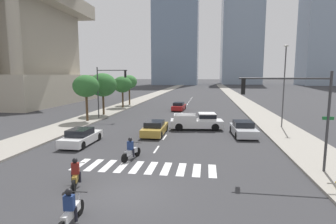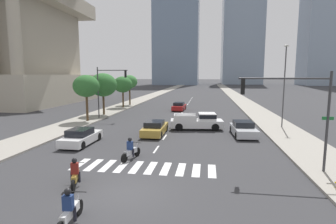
{
  "view_description": "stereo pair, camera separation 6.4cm",
  "coord_description": "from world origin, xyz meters",
  "px_view_note": "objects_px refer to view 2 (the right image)",
  "views": [
    {
      "loc": [
        3.63,
        -11.41,
        5.46
      ],
      "look_at": [
        0.0,
        13.53,
        2.0
      ],
      "focal_mm": 28.41,
      "sensor_mm": 36.0,
      "label": 1
    },
    {
      "loc": [
        3.7,
        -11.4,
        5.46
      ],
      "look_at": [
        0.0,
        13.53,
        2.0
      ],
      "focal_mm": 28.41,
      "sensor_mm": 36.0,
      "label": 2
    }
  ],
  "objects_px": {
    "motorcycle_trailing": "(70,211)",
    "street_tree_fourth": "(130,82)",
    "motorcycle_third": "(131,151)",
    "sedan_white_2": "(81,137)",
    "street_tree_second": "(103,85)",
    "pickup_truck": "(199,121)",
    "street_lamp_east": "(284,81)",
    "sedan_gold_0": "(155,128)",
    "traffic_signal_far": "(108,84)",
    "traffic_signal_near": "(293,102)",
    "street_tree_nearest": "(86,86)",
    "motorcycle_lead": "(75,175)",
    "street_tree_third": "(123,85)",
    "sedan_silver_1": "(243,129)",
    "sedan_red_3": "(179,107)"
  },
  "relations": [
    {
      "from": "motorcycle_trailing",
      "to": "street_tree_fourth",
      "type": "height_order",
      "value": "street_tree_fourth"
    },
    {
      "from": "motorcycle_third",
      "to": "street_tree_fourth",
      "type": "height_order",
      "value": "street_tree_fourth"
    },
    {
      "from": "sedan_white_2",
      "to": "street_tree_second",
      "type": "height_order",
      "value": "street_tree_second"
    },
    {
      "from": "pickup_truck",
      "to": "street_tree_fourth",
      "type": "xyz_separation_m",
      "value": [
        -13.26,
        19.97,
        3.5
      ]
    },
    {
      "from": "street_lamp_east",
      "to": "street_tree_second",
      "type": "xyz_separation_m",
      "value": [
        -21.77,
        5.85,
        -0.75
      ]
    },
    {
      "from": "sedan_gold_0",
      "to": "traffic_signal_far",
      "type": "relative_size",
      "value": 0.73
    },
    {
      "from": "sedan_white_2",
      "to": "traffic_signal_near",
      "type": "relative_size",
      "value": 0.78
    },
    {
      "from": "motorcycle_trailing",
      "to": "street_tree_nearest",
      "type": "distance_m",
      "value": 23.17
    },
    {
      "from": "motorcycle_lead",
      "to": "street_tree_third",
      "type": "relative_size",
      "value": 0.38
    },
    {
      "from": "sedan_gold_0",
      "to": "street_tree_nearest",
      "type": "distance_m",
      "value": 11.39
    },
    {
      "from": "motorcycle_third",
      "to": "street_tree_second",
      "type": "height_order",
      "value": "street_tree_second"
    },
    {
      "from": "street_tree_third",
      "to": "street_tree_fourth",
      "type": "relative_size",
      "value": 0.96
    },
    {
      "from": "sedan_white_2",
      "to": "pickup_truck",
      "type": "bearing_deg",
      "value": -49.69
    },
    {
      "from": "sedan_gold_0",
      "to": "street_tree_second",
      "type": "bearing_deg",
      "value": 41.22
    },
    {
      "from": "pickup_truck",
      "to": "sedan_white_2",
      "type": "xyz_separation_m",
      "value": [
        -9.13,
        -7.5,
        -0.21
      ]
    },
    {
      "from": "sedan_silver_1",
      "to": "street_lamp_east",
      "type": "distance_m",
      "value": 7.42
    },
    {
      "from": "sedan_red_3",
      "to": "street_tree_nearest",
      "type": "relative_size",
      "value": 0.8
    },
    {
      "from": "sedan_silver_1",
      "to": "street_lamp_east",
      "type": "height_order",
      "value": "street_lamp_east"
    },
    {
      "from": "motorcycle_trailing",
      "to": "street_lamp_east",
      "type": "relative_size",
      "value": 0.26
    },
    {
      "from": "sedan_silver_1",
      "to": "traffic_signal_far",
      "type": "bearing_deg",
      "value": -119.2
    },
    {
      "from": "sedan_white_2",
      "to": "motorcycle_trailing",
      "type": "bearing_deg",
      "value": -154.56
    },
    {
      "from": "traffic_signal_near",
      "to": "street_tree_fourth",
      "type": "bearing_deg",
      "value": -59.3
    },
    {
      "from": "motorcycle_lead",
      "to": "sedan_gold_0",
      "type": "relative_size",
      "value": 0.43
    },
    {
      "from": "street_tree_second",
      "to": "street_tree_third",
      "type": "distance_m",
      "value": 8.53
    },
    {
      "from": "motorcycle_lead",
      "to": "traffic_signal_far",
      "type": "height_order",
      "value": "traffic_signal_far"
    },
    {
      "from": "sedan_silver_1",
      "to": "street_tree_fourth",
      "type": "distance_m",
      "value": 28.58
    },
    {
      "from": "pickup_truck",
      "to": "street_lamp_east",
      "type": "relative_size",
      "value": 0.65
    },
    {
      "from": "traffic_signal_near",
      "to": "traffic_signal_far",
      "type": "height_order",
      "value": "traffic_signal_far"
    },
    {
      "from": "sedan_white_2",
      "to": "traffic_signal_far",
      "type": "height_order",
      "value": "traffic_signal_far"
    },
    {
      "from": "pickup_truck",
      "to": "street_tree_nearest",
      "type": "xyz_separation_m",
      "value": [
        -13.26,
        2.42,
        3.42
      ]
    },
    {
      "from": "traffic_signal_far",
      "to": "street_lamp_east",
      "type": "xyz_separation_m",
      "value": [
        20.01,
        -3.21,
        0.49
      ]
    },
    {
      "from": "sedan_silver_1",
      "to": "pickup_truck",
      "type": "bearing_deg",
      "value": -124.82
    },
    {
      "from": "street_tree_nearest",
      "to": "street_tree_third",
      "type": "height_order",
      "value": "street_tree_nearest"
    },
    {
      "from": "sedan_silver_1",
      "to": "sedan_white_2",
      "type": "distance_m",
      "value": 14.16
    },
    {
      "from": "traffic_signal_far",
      "to": "street_tree_nearest",
      "type": "height_order",
      "value": "traffic_signal_far"
    },
    {
      "from": "street_tree_nearest",
      "to": "street_tree_fourth",
      "type": "height_order",
      "value": "street_tree_fourth"
    },
    {
      "from": "motorcycle_lead",
      "to": "street_tree_nearest",
      "type": "distance_m",
      "value": 19.55
    },
    {
      "from": "motorcycle_trailing",
      "to": "street_tree_nearest",
      "type": "relative_size",
      "value": 0.41
    },
    {
      "from": "traffic_signal_far",
      "to": "street_tree_second",
      "type": "bearing_deg",
      "value": 123.75
    },
    {
      "from": "motorcycle_lead",
      "to": "traffic_signal_near",
      "type": "distance_m",
      "value": 12.14
    },
    {
      "from": "sedan_silver_1",
      "to": "street_tree_second",
      "type": "distance_m",
      "value": 20.31
    },
    {
      "from": "sedan_white_2",
      "to": "sedan_gold_0",
      "type": "bearing_deg",
      "value": -48.66
    },
    {
      "from": "traffic_signal_near",
      "to": "street_lamp_east",
      "type": "xyz_separation_m",
      "value": [
        3.06,
        13.2,
        0.94
      ]
    },
    {
      "from": "traffic_signal_far",
      "to": "street_tree_nearest",
      "type": "xyz_separation_m",
      "value": [
        -1.76,
        -2.45,
        -0.23
      ]
    },
    {
      "from": "motorcycle_third",
      "to": "street_tree_third",
      "type": "height_order",
      "value": "street_tree_third"
    },
    {
      "from": "motorcycle_third",
      "to": "street_tree_fourth",
      "type": "xyz_separation_m",
      "value": [
        -9.15,
        30.62,
        3.73
      ]
    },
    {
      "from": "street_tree_second",
      "to": "traffic_signal_far",
      "type": "bearing_deg",
      "value": -56.25
    },
    {
      "from": "street_tree_fourth",
      "to": "pickup_truck",
      "type": "bearing_deg",
      "value": -56.42
    },
    {
      "from": "street_lamp_east",
      "to": "street_tree_nearest",
      "type": "xyz_separation_m",
      "value": [
        -21.77,
        0.77,
        -0.72
      ]
    },
    {
      "from": "motorcycle_lead",
      "to": "pickup_truck",
      "type": "relative_size",
      "value": 0.37
    }
  ]
}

